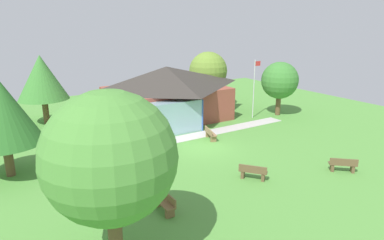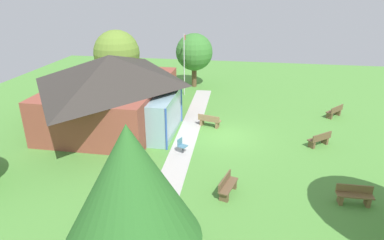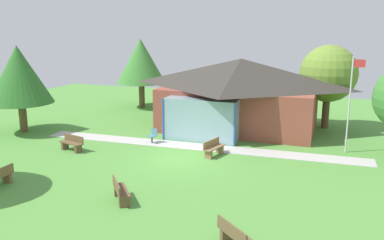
{
  "view_description": "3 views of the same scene",
  "coord_description": "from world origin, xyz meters",
  "px_view_note": "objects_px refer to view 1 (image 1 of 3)",
  "views": [
    {
      "loc": [
        -12.07,
        -18.36,
        8.16
      ],
      "look_at": [
        0.58,
        2.38,
        1.26
      ],
      "focal_mm": 32.37,
      "sensor_mm": 36.0,
      "label": 1
    },
    {
      "loc": [
        -18.86,
        -1.13,
        8.76
      ],
      "look_at": [
        0.0,
        2.07,
        0.95
      ],
      "focal_mm": 31.22,
      "sensor_mm": 36.0,
      "label": 2
    },
    {
      "loc": [
        7.01,
        -18.3,
        6.58
      ],
      "look_at": [
        -0.34,
        2.59,
        1.46
      ],
      "focal_mm": 37.94,
      "sensor_mm": 36.0,
      "label": 3
    }
  ],
  "objects_px": {
    "bench_front_left": "(165,203)",
    "flagpole": "(254,86)",
    "pavilion": "(167,92)",
    "tree_east_hedge": "(280,81)",
    "bench_front_center": "(253,172)",
    "tree_lawn_corner": "(110,158)",
    "bench_rear_near_path": "(210,134)",
    "tree_west_hedge": "(1,111)",
    "tree_behind_pavilion_left": "(42,78)",
    "tree_behind_pavilion_right": "(208,71)",
    "bench_mid_left": "(119,163)",
    "patio_chair_west": "(154,139)",
    "bench_front_right": "(343,165)"
  },
  "relations": [
    {
      "from": "pavilion",
      "to": "tree_behind_pavilion_right",
      "type": "distance_m",
      "value": 5.87
    },
    {
      "from": "patio_chair_west",
      "to": "tree_lawn_corner",
      "type": "height_order",
      "value": "tree_lawn_corner"
    },
    {
      "from": "patio_chair_west",
      "to": "tree_east_hedge",
      "type": "distance_m",
      "value": 13.45
    },
    {
      "from": "flagpole",
      "to": "tree_lawn_corner",
      "type": "relative_size",
      "value": 0.83
    },
    {
      "from": "pavilion",
      "to": "bench_rear_near_path",
      "type": "distance_m",
      "value": 6.7
    },
    {
      "from": "tree_lawn_corner",
      "to": "tree_behind_pavilion_right",
      "type": "bearing_deg",
      "value": 48.11
    },
    {
      "from": "pavilion",
      "to": "bench_front_right",
      "type": "bearing_deg",
      "value": -77.35
    },
    {
      "from": "bench_mid_left",
      "to": "pavilion",
      "type": "bearing_deg",
      "value": -116.49
    },
    {
      "from": "pavilion",
      "to": "tree_behind_pavilion_right",
      "type": "bearing_deg",
      "value": 18.35
    },
    {
      "from": "bench_front_left",
      "to": "tree_lawn_corner",
      "type": "relative_size",
      "value": 0.24
    },
    {
      "from": "flagpole",
      "to": "tree_behind_pavilion_left",
      "type": "distance_m",
      "value": 17.64
    },
    {
      "from": "pavilion",
      "to": "tree_west_hedge",
      "type": "xyz_separation_m",
      "value": [
        -12.68,
        -5.71,
        1.29
      ]
    },
    {
      "from": "patio_chair_west",
      "to": "tree_west_hedge",
      "type": "xyz_separation_m",
      "value": [
        -8.87,
        -0.36,
        3.24
      ]
    },
    {
      "from": "bench_front_center",
      "to": "tree_behind_pavilion_left",
      "type": "bearing_deg",
      "value": 164.57
    },
    {
      "from": "tree_east_hedge",
      "to": "pavilion",
      "type": "bearing_deg",
      "value": 157.22
    },
    {
      "from": "pavilion",
      "to": "bench_rear_near_path",
      "type": "height_order",
      "value": "pavilion"
    },
    {
      "from": "bench_rear_near_path",
      "to": "tree_behind_pavilion_left",
      "type": "xyz_separation_m",
      "value": [
        -9.33,
        10.56,
        3.42
      ]
    },
    {
      "from": "bench_front_center",
      "to": "tree_lawn_corner",
      "type": "relative_size",
      "value": 0.23
    },
    {
      "from": "pavilion",
      "to": "tree_behind_pavilion_left",
      "type": "xyz_separation_m",
      "value": [
        -9.18,
        4.15,
        1.46
      ]
    },
    {
      "from": "pavilion",
      "to": "tree_east_hedge",
      "type": "relative_size",
      "value": 2.21
    },
    {
      "from": "bench_front_left",
      "to": "tree_behind_pavilion_left",
      "type": "height_order",
      "value": "tree_behind_pavilion_left"
    },
    {
      "from": "pavilion",
      "to": "bench_front_center",
      "type": "relative_size",
      "value": 7.37
    },
    {
      "from": "tree_lawn_corner",
      "to": "tree_behind_pavilion_left",
      "type": "height_order",
      "value": "tree_lawn_corner"
    },
    {
      "from": "flagpole",
      "to": "bench_front_center",
      "type": "relative_size",
      "value": 3.54
    },
    {
      "from": "flagpole",
      "to": "tree_lawn_corner",
      "type": "distance_m",
      "value": 20.67
    },
    {
      "from": "bench_front_left",
      "to": "flagpole",
      "type": "bearing_deg",
      "value": -54.74
    },
    {
      "from": "bench_front_left",
      "to": "tree_behind_pavilion_right",
      "type": "relative_size",
      "value": 0.28
    },
    {
      "from": "bench_front_center",
      "to": "tree_behind_pavilion_right",
      "type": "xyz_separation_m",
      "value": [
        7.06,
        14.85,
        3.19
      ]
    },
    {
      "from": "bench_mid_left",
      "to": "tree_lawn_corner",
      "type": "bearing_deg",
      "value": 85.2
    },
    {
      "from": "tree_west_hedge",
      "to": "tree_behind_pavilion_right",
      "type": "height_order",
      "value": "tree_west_hedge"
    },
    {
      "from": "patio_chair_west",
      "to": "tree_behind_pavilion_right",
      "type": "relative_size",
      "value": 0.16
    },
    {
      "from": "bench_mid_left",
      "to": "tree_lawn_corner",
      "type": "height_order",
      "value": "tree_lawn_corner"
    },
    {
      "from": "tree_east_hedge",
      "to": "bench_front_right",
      "type": "bearing_deg",
      "value": -118.26
    },
    {
      "from": "pavilion",
      "to": "tree_west_hedge",
      "type": "height_order",
      "value": "tree_west_hedge"
    },
    {
      "from": "tree_east_hedge",
      "to": "flagpole",
      "type": "bearing_deg",
      "value": 170.95
    },
    {
      "from": "bench_front_left",
      "to": "patio_chair_west",
      "type": "height_order",
      "value": "patio_chair_west"
    },
    {
      "from": "tree_lawn_corner",
      "to": "tree_west_hedge",
      "type": "distance_m",
      "value": 10.14
    },
    {
      "from": "patio_chair_west",
      "to": "tree_east_hedge",
      "type": "bearing_deg",
      "value": -150.93
    },
    {
      "from": "bench_mid_left",
      "to": "bench_front_center",
      "type": "distance_m",
      "value": 7.55
    },
    {
      "from": "bench_front_center",
      "to": "tree_behind_pavilion_right",
      "type": "bearing_deg",
      "value": 115.42
    },
    {
      "from": "flagpole",
      "to": "tree_east_hedge",
      "type": "height_order",
      "value": "flagpole"
    },
    {
      "from": "flagpole",
      "to": "tree_behind_pavilion_left",
      "type": "xyz_separation_m",
      "value": [
        -15.87,
        7.64,
        0.99
      ]
    },
    {
      "from": "bench_mid_left",
      "to": "tree_behind_pavilion_left",
      "type": "xyz_separation_m",
      "value": [
        -1.85,
        12.26,
        3.42
      ]
    },
    {
      "from": "tree_west_hedge",
      "to": "patio_chair_west",
      "type": "bearing_deg",
      "value": 2.35
    },
    {
      "from": "pavilion",
      "to": "tree_east_hedge",
      "type": "height_order",
      "value": "tree_east_hedge"
    },
    {
      "from": "patio_chair_west",
      "to": "tree_behind_pavilion_right",
      "type": "height_order",
      "value": "tree_behind_pavilion_right"
    },
    {
      "from": "flagpole",
      "to": "tree_east_hedge",
      "type": "xyz_separation_m",
      "value": [
        2.59,
        -0.41,
        0.31
      ]
    },
    {
      "from": "flagpole",
      "to": "bench_rear_near_path",
      "type": "xyz_separation_m",
      "value": [
        -6.55,
        -2.92,
        -2.43
      ]
    },
    {
      "from": "flagpole",
      "to": "bench_rear_near_path",
      "type": "height_order",
      "value": "flagpole"
    },
    {
      "from": "bench_rear_near_path",
      "to": "tree_lawn_corner",
      "type": "distance_m",
      "value": 14.13
    }
  ]
}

